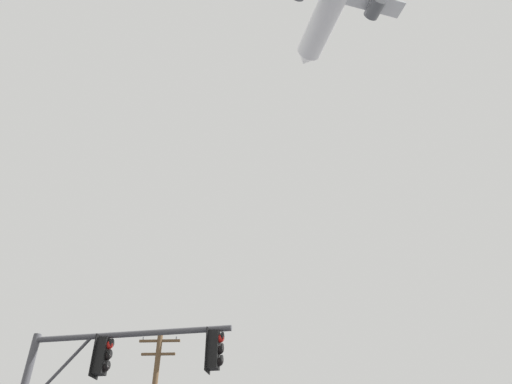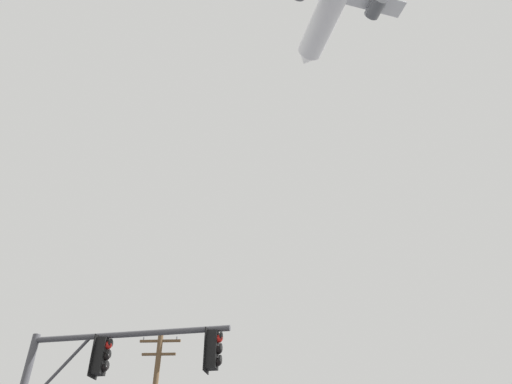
{
  "view_description": "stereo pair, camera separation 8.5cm",
  "coord_description": "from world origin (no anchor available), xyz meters",
  "views": [
    {
      "loc": [
        -0.06,
        -5.65,
        1.66
      ],
      "look_at": [
        -0.9,
        14.56,
        15.47
      ],
      "focal_mm": 33.54,
      "sensor_mm": 36.0,
      "label": 1
    },
    {
      "loc": [
        0.03,
        -5.65,
        1.66
      ],
      "look_at": [
        -0.9,
        14.56,
        15.47
      ],
      "focal_mm": 33.54,
      "sensor_mm": 36.0,
      "label": 2
    }
  ],
  "objects": []
}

